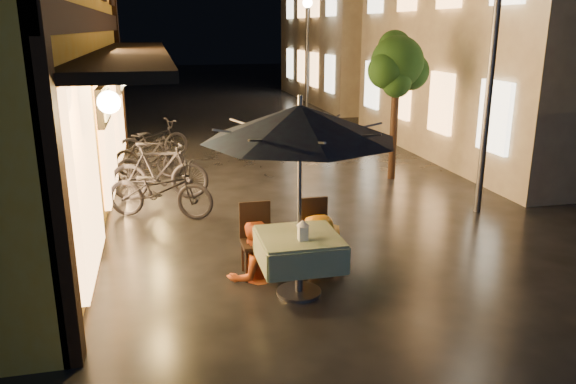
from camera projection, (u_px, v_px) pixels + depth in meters
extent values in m
plane|color=black|center=(358.00, 272.00, 7.62)|extent=(90.00, 90.00, 0.00)
cube|color=black|center=(95.00, 21.00, 9.67)|extent=(0.12, 11.00, 0.35)
cube|color=black|center=(132.00, 53.00, 9.95)|extent=(1.20, 10.50, 0.12)
cube|color=#F7A95E|center=(85.00, 178.00, 6.94)|extent=(0.10, 2.20, 2.40)
cube|color=#F7A95E|center=(107.00, 130.00, 10.21)|extent=(0.10, 2.20, 2.40)
cube|color=#F7A95E|center=(118.00, 105.00, 13.49)|extent=(0.10, 2.20, 2.40)
cube|color=#BEB498|center=(552.00, 25.00, 14.41)|extent=(7.00, 9.00, 6.50)
cube|color=#F7A95E|center=(495.00, 117.00, 11.04)|extent=(0.10, 1.00, 1.40)
cube|color=#F7A95E|center=(441.00, 103.00, 13.10)|extent=(0.10, 1.00, 1.40)
cube|color=#F7A95E|center=(402.00, 93.00, 15.16)|extent=(0.10, 1.00, 1.40)
cube|color=#F7A95E|center=(372.00, 85.00, 17.21)|extent=(0.10, 1.00, 1.40)
cube|color=#BEB498|center=(381.00, 20.00, 25.08)|extent=(7.00, 10.00, 7.00)
cube|color=#F7A95E|center=(330.00, 74.00, 21.32)|extent=(0.10, 1.00, 1.40)
cube|color=#F7A95E|center=(314.00, 70.00, 23.38)|extent=(0.10, 1.00, 1.40)
cube|color=#F7A95E|center=(301.00, 66.00, 25.44)|extent=(0.10, 1.00, 1.40)
cube|color=#F7A95E|center=(301.00, 1.00, 24.65)|extent=(0.10, 1.00, 1.40)
cube|color=#F7A95E|center=(290.00, 63.00, 27.49)|extent=(0.10, 1.00, 1.40)
cube|color=#F7A95E|center=(290.00, 3.00, 26.70)|extent=(0.10, 1.00, 1.40)
cylinder|color=black|center=(394.00, 129.00, 12.03)|extent=(0.16, 0.16, 2.20)
sphere|color=black|center=(397.00, 62.00, 11.64)|extent=(1.10, 1.10, 1.10)
sphere|color=black|center=(410.00, 71.00, 11.87)|extent=(0.80, 0.80, 0.80)
sphere|color=black|center=(386.00, 70.00, 11.48)|extent=(0.76, 0.76, 0.76)
sphere|color=black|center=(394.00, 47.00, 11.85)|extent=(0.70, 0.70, 0.70)
sphere|color=black|center=(397.00, 83.00, 11.50)|extent=(0.60, 0.60, 0.60)
cylinder|color=#59595E|center=(488.00, 100.00, 9.58)|extent=(0.12, 0.12, 4.00)
cylinder|color=#59595E|center=(307.00, 61.00, 20.79)|extent=(0.12, 0.12, 4.00)
sphere|color=#FFEBC3|center=(308.00, 3.00, 20.21)|extent=(0.36, 0.36, 0.36)
cylinder|color=#59595E|center=(299.00, 267.00, 6.91)|extent=(0.10, 0.10, 0.72)
cylinder|color=#59595E|center=(299.00, 292.00, 7.01)|extent=(0.56, 0.56, 0.04)
cube|color=#2D522F|center=(299.00, 237.00, 6.80)|extent=(0.95, 0.95, 0.06)
cube|color=#2D522F|center=(336.00, 247.00, 6.95)|extent=(0.04, 0.95, 0.33)
cube|color=#2D522F|center=(261.00, 253.00, 6.74)|extent=(0.04, 0.95, 0.33)
cube|color=#2D522F|center=(290.00, 236.00, 7.29)|extent=(0.95, 0.04, 0.33)
cube|color=#2D522F|center=(309.00, 265.00, 6.40)|extent=(0.95, 0.04, 0.33)
cylinder|color=#59595E|center=(299.00, 206.00, 6.69)|extent=(0.05, 0.05, 2.30)
cone|color=black|center=(300.00, 123.00, 6.41)|extent=(2.30, 2.30, 0.41)
cylinder|color=#59595E|center=(300.00, 101.00, 6.34)|extent=(0.06, 0.06, 0.12)
cube|color=black|center=(258.00, 244.00, 7.41)|extent=(0.42, 0.42, 0.05)
cube|color=black|center=(255.00, 221.00, 7.51)|extent=(0.42, 0.04, 0.55)
cylinder|color=black|center=(247.00, 267.00, 7.26)|extent=(0.04, 0.04, 0.43)
cylinder|color=black|center=(274.00, 264.00, 7.34)|extent=(0.04, 0.04, 0.43)
cylinder|color=black|center=(243.00, 256.00, 7.60)|extent=(0.04, 0.04, 0.43)
cylinder|color=black|center=(269.00, 254.00, 7.68)|extent=(0.04, 0.04, 0.43)
cube|color=black|center=(316.00, 239.00, 7.58)|extent=(0.42, 0.42, 0.05)
cube|color=black|center=(312.00, 217.00, 7.69)|extent=(0.42, 0.04, 0.55)
cylinder|color=black|center=(306.00, 261.00, 7.44)|extent=(0.04, 0.04, 0.43)
cylinder|color=black|center=(332.00, 259.00, 7.52)|extent=(0.04, 0.04, 0.43)
cylinder|color=black|center=(300.00, 251.00, 7.77)|extent=(0.04, 0.04, 0.43)
cylinder|color=black|center=(325.00, 249.00, 7.85)|extent=(0.04, 0.04, 0.43)
cube|color=white|center=(303.00, 233.00, 6.61)|extent=(0.11, 0.11, 0.18)
cube|color=#FFD88C|center=(303.00, 234.00, 6.61)|extent=(0.07, 0.07, 0.12)
cone|color=white|center=(303.00, 223.00, 6.57)|extent=(0.16, 0.16, 0.07)
imported|color=#DB5D25|center=(252.00, 223.00, 7.25)|extent=(0.89, 0.79, 1.53)
imported|color=orange|center=(319.00, 217.00, 7.41)|extent=(1.08, 0.70, 1.58)
imported|color=black|center=(160.00, 190.00, 9.69)|extent=(2.01, 1.33, 1.00)
imported|color=black|center=(159.00, 171.00, 10.70)|extent=(1.91, 0.75, 1.12)
imported|color=black|center=(151.00, 161.00, 12.15)|extent=(1.70, 1.17, 0.85)
imported|color=black|center=(148.00, 156.00, 12.33)|extent=(1.63, 0.97, 0.94)
imported|color=black|center=(153.00, 141.00, 13.90)|extent=(1.99, 1.39, 0.99)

